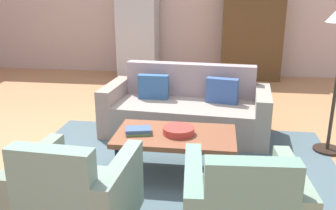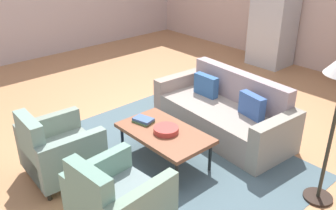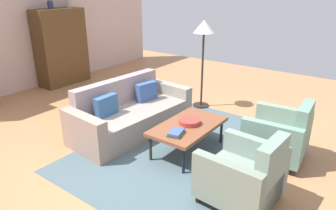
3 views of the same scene
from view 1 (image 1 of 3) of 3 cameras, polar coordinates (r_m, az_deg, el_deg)
The scene contains 10 objects.
ground_plane at distance 4.38m, azimuth -3.53°, elevation -7.01°, with size 11.47×11.47×0.00m, color #B77E51.
wall_back at distance 8.14m, azimuth 2.31°, elevation 14.68°, with size 9.56×0.12×2.80m, color beige.
area_rug at distance 3.92m, azimuth 1.18°, elevation -10.04°, with size 3.40×2.60×0.01m, color #4A6068.
couch at distance 4.85m, azimuth 2.89°, elevation -0.83°, with size 2.16×1.05×0.86m.
coffee_table at distance 3.71m, azimuth 1.13°, elevation -4.99°, with size 1.20×0.70×0.44m.
armchair_left at distance 2.86m, azimuth -14.34°, elevation -14.18°, with size 0.84×0.84×0.88m.
fruit_bowl at distance 3.68m, azimuth 1.64°, elevation -3.98°, with size 0.32×0.32×0.07m, color #B53832.
book_stack at distance 3.70m, azimuth -4.61°, elevation -4.00°, with size 0.29×0.24×0.06m.
cabinet at distance 7.83m, azimuth 12.84°, elevation 10.47°, with size 1.20×0.51×1.80m.
refrigerator at distance 7.88m, azimuth -4.61°, elevation 11.07°, with size 0.80×0.73×1.85m.
Camera 1 is at (0.82, -3.89, 1.83)m, focal length 39.38 mm.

